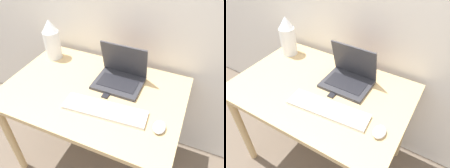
{
  "view_description": "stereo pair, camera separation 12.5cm",
  "coord_description": "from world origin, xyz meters",
  "views": [
    {
      "loc": [
        0.52,
        -0.52,
        1.65
      ],
      "look_at": [
        0.13,
        0.37,
        0.85
      ],
      "focal_mm": 35.0,
      "sensor_mm": 36.0,
      "label": 1
    },
    {
      "loc": [
        0.63,
        -0.46,
        1.65
      ],
      "look_at": [
        0.13,
        0.37,
        0.85
      ],
      "focal_mm": 35.0,
      "sensor_mm": 36.0,
      "label": 2
    }
  ],
  "objects": [
    {
      "name": "mouse",
      "position": [
        0.46,
        0.24,
        0.76
      ],
      "size": [
        0.07,
        0.09,
        0.03
      ],
      "color": "silver",
      "rests_on": "desk"
    },
    {
      "name": "mp3_player",
      "position": [
        0.1,
        0.36,
        0.75
      ],
      "size": [
        0.04,
        0.06,
        0.01
      ],
      "color": "black",
      "rests_on": "desk"
    },
    {
      "name": "vase",
      "position": [
        -0.44,
        0.6,
        0.89
      ],
      "size": [
        0.11,
        0.11,
        0.3
      ],
      "color": "white",
      "rests_on": "desk"
    },
    {
      "name": "desk",
      "position": [
        0.0,
        0.37,
        0.65
      ],
      "size": [
        1.12,
        0.75,
        0.75
      ],
      "color": "tan",
      "rests_on": "ground_plane"
    },
    {
      "name": "laptop",
      "position": [
        0.13,
        0.52,
        0.8
      ],
      "size": [
        0.3,
        0.24,
        0.25
      ],
      "color": "#333338",
      "rests_on": "desk"
    },
    {
      "name": "keyboard",
      "position": [
        0.14,
        0.24,
        0.76
      ],
      "size": [
        0.49,
        0.16,
        0.02
      ],
      "color": "silver",
      "rests_on": "desk"
    }
  ]
}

